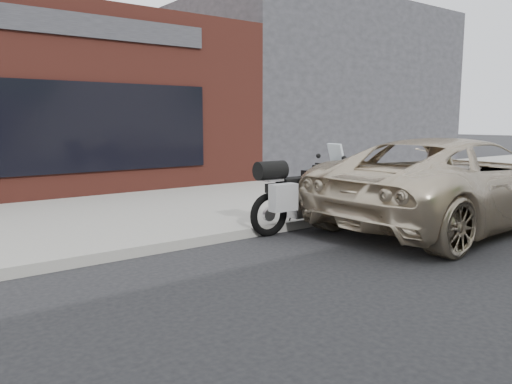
% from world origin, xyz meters
% --- Properties ---
extents(ground, '(120.00, 120.00, 0.00)m').
position_xyz_m(ground, '(0.00, 0.00, 0.00)').
color(ground, black).
rests_on(ground, ground).
extents(near_sidewalk, '(44.00, 6.00, 0.15)m').
position_xyz_m(near_sidewalk, '(0.00, 7.00, 0.07)').
color(near_sidewalk, gray).
rests_on(near_sidewalk, ground).
extents(neighbour_building, '(10.00, 10.00, 6.00)m').
position_xyz_m(neighbour_building, '(10.00, 14.00, 3.00)').
color(neighbour_building, '#28282D').
rests_on(neighbour_building, ground).
extents(motorcycle, '(2.31, 0.75, 1.46)m').
position_xyz_m(motorcycle, '(1.85, 3.88, 0.63)').
color(motorcycle, black).
rests_on(motorcycle, ground).
extents(minivan, '(5.66, 2.71, 1.56)m').
position_xyz_m(minivan, '(4.27, 2.60, 0.78)').
color(minivan, '#C4B399').
rests_on(minivan, ground).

